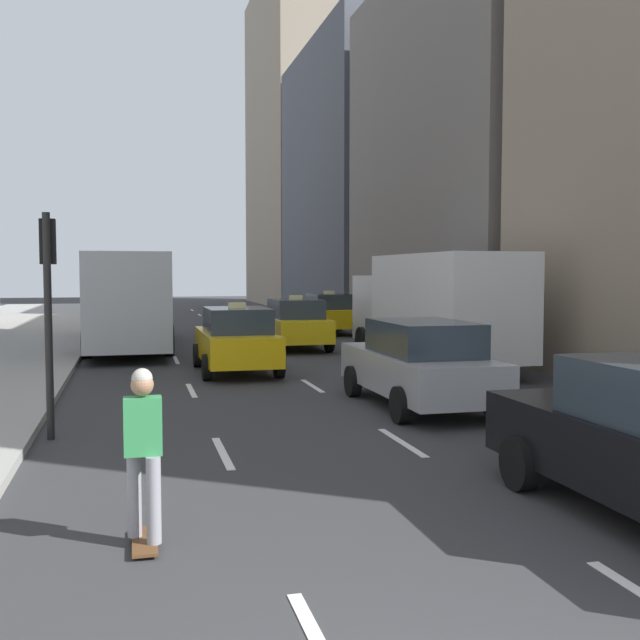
{
  "coord_description": "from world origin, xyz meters",
  "views": [
    {
      "loc": [
        -1.46,
        -2.88,
        2.66
      ],
      "look_at": [
        1.98,
        10.8,
        1.76
      ],
      "focal_mm": 42.0,
      "sensor_mm": 36.0,
      "label": 1
    }
  ],
  "objects_px": {
    "skateboarder": "(143,449)",
    "taxi_third": "(328,313)",
    "taxi_second": "(295,324)",
    "taxi_lead": "(236,340)",
    "city_bus": "(128,297)",
    "traffic_light_pole": "(48,288)",
    "sedan_black_near": "(419,363)",
    "box_truck": "(433,306)"
  },
  "relations": [
    {
      "from": "taxi_third",
      "to": "city_bus",
      "type": "relative_size",
      "value": 0.38
    },
    {
      "from": "taxi_third",
      "to": "skateboarder",
      "type": "distance_m",
      "value": 25.42
    },
    {
      "from": "taxi_lead",
      "to": "skateboarder",
      "type": "distance_m",
      "value": 12.61
    },
    {
      "from": "skateboarder",
      "to": "taxi_third",
      "type": "bearing_deg",
      "value": 71.23
    },
    {
      "from": "taxi_lead",
      "to": "traffic_light_pole",
      "type": "bearing_deg",
      "value": -119.08
    },
    {
      "from": "taxi_lead",
      "to": "city_bus",
      "type": "relative_size",
      "value": 0.38
    },
    {
      "from": "taxi_second",
      "to": "box_truck",
      "type": "height_order",
      "value": "box_truck"
    },
    {
      "from": "taxi_third",
      "to": "box_truck",
      "type": "bearing_deg",
      "value": -90.0
    },
    {
      "from": "taxi_third",
      "to": "city_bus",
      "type": "bearing_deg",
      "value": -154.19
    },
    {
      "from": "taxi_second",
      "to": "traffic_light_pole",
      "type": "xyz_separation_m",
      "value": [
        -6.75,
        -12.75,
        1.53
      ]
    },
    {
      "from": "city_bus",
      "to": "skateboarder",
      "type": "bearing_deg",
      "value": -89.33
    },
    {
      "from": "sedan_black_near",
      "to": "box_truck",
      "type": "distance_m",
      "value": 6.71
    },
    {
      "from": "taxi_lead",
      "to": "taxi_third",
      "type": "height_order",
      "value": "same"
    },
    {
      "from": "traffic_light_pole",
      "to": "city_bus",
      "type": "bearing_deg",
      "value": 85.59
    },
    {
      "from": "sedan_black_near",
      "to": "city_bus",
      "type": "distance_m",
      "value": 14.77
    },
    {
      "from": "city_bus",
      "to": "traffic_light_pole",
      "type": "height_order",
      "value": "traffic_light_pole"
    },
    {
      "from": "taxi_lead",
      "to": "taxi_third",
      "type": "xyz_separation_m",
      "value": [
        5.6,
        11.72,
        0.0
      ]
    },
    {
      "from": "taxi_lead",
      "to": "box_truck",
      "type": "distance_m",
      "value": 5.66
    },
    {
      "from": "sedan_black_near",
      "to": "traffic_light_pole",
      "type": "xyz_separation_m",
      "value": [
        -6.75,
        -1.13,
        1.54
      ]
    },
    {
      "from": "traffic_light_pole",
      "to": "sedan_black_near",
      "type": "bearing_deg",
      "value": 9.48
    },
    {
      "from": "taxi_lead",
      "to": "sedan_black_near",
      "type": "bearing_deg",
      "value": -64.89
    },
    {
      "from": "sedan_black_near",
      "to": "city_bus",
      "type": "bearing_deg",
      "value": 112.38
    },
    {
      "from": "box_truck",
      "to": "traffic_light_pole",
      "type": "bearing_deg",
      "value": -143.12
    },
    {
      "from": "box_truck",
      "to": "taxi_third",
      "type": "bearing_deg",
      "value": 90.0
    },
    {
      "from": "taxi_second",
      "to": "taxi_lead",
      "type": "bearing_deg",
      "value": -116.35
    },
    {
      "from": "city_bus",
      "to": "traffic_light_pole",
      "type": "bearing_deg",
      "value": -94.41
    },
    {
      "from": "taxi_lead",
      "to": "taxi_second",
      "type": "height_order",
      "value": "same"
    },
    {
      "from": "traffic_light_pole",
      "to": "taxi_third",
      "type": "bearing_deg",
      "value": 63.1
    },
    {
      "from": "taxi_second",
      "to": "taxi_third",
      "type": "height_order",
      "value": "same"
    },
    {
      "from": "taxi_lead",
      "to": "taxi_second",
      "type": "relative_size",
      "value": 1.0
    },
    {
      "from": "taxi_third",
      "to": "traffic_light_pole",
      "type": "height_order",
      "value": "traffic_light_pole"
    },
    {
      "from": "taxi_second",
      "to": "skateboarder",
      "type": "bearing_deg",
      "value": -106.64
    },
    {
      "from": "taxi_second",
      "to": "city_bus",
      "type": "relative_size",
      "value": 0.38
    },
    {
      "from": "sedan_black_near",
      "to": "skateboarder",
      "type": "xyz_separation_m",
      "value": [
        -5.38,
        -6.37,
        0.09
      ]
    },
    {
      "from": "city_bus",
      "to": "taxi_lead",
      "type": "bearing_deg",
      "value": -69.83
    },
    {
      "from": "taxi_third",
      "to": "skateboarder",
      "type": "xyz_separation_m",
      "value": [
        -8.18,
        -24.07,
        0.08
      ]
    },
    {
      "from": "city_bus",
      "to": "skateboarder",
      "type": "distance_m",
      "value": 20.02
    },
    {
      "from": "taxi_second",
      "to": "city_bus",
      "type": "height_order",
      "value": "city_bus"
    },
    {
      "from": "taxi_lead",
      "to": "city_bus",
      "type": "bearing_deg",
      "value": 110.17
    },
    {
      "from": "taxi_lead",
      "to": "box_truck",
      "type": "relative_size",
      "value": 0.52
    },
    {
      "from": "taxi_second",
      "to": "box_truck",
      "type": "bearing_deg",
      "value": -63.4
    },
    {
      "from": "taxi_second",
      "to": "sedan_black_near",
      "type": "height_order",
      "value": "taxi_second"
    }
  ]
}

